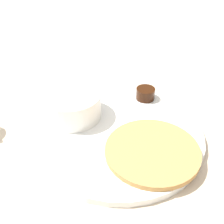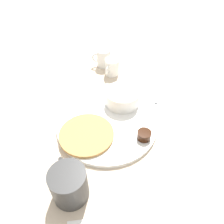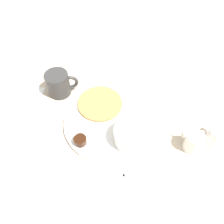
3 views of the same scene
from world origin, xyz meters
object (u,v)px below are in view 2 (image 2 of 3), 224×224
object	(u,v)px
bowl	(122,97)
creamer_pitcher_near	(112,67)
plate	(107,124)
coffee_mug	(69,184)
creamer_pitcher_far	(103,58)
fork	(157,107)

from	to	relation	value
bowl	creamer_pitcher_near	xyz separation A→B (m)	(0.06, -0.17, -0.01)
plate	coffee_mug	world-z (taller)	coffee_mug
bowl	creamer_pitcher_far	distance (m)	0.24
creamer_pitcher_near	plate	bearing A→B (deg)	95.42
bowl	creamer_pitcher_near	bearing A→B (deg)	-70.94
plate	creamer_pitcher_far	world-z (taller)	creamer_pitcher_far
fork	plate	bearing A→B (deg)	33.86
fork	coffee_mug	bearing A→B (deg)	58.71
coffee_mug	creamer_pitcher_far	world-z (taller)	coffee_mug
creamer_pitcher_far	fork	xyz separation A→B (m)	(-0.21, 0.21, -0.03)
creamer_pitcher_far	creamer_pitcher_near	bearing A→B (deg)	129.79
bowl	creamer_pitcher_near	size ratio (longest dim) A/B	1.43
creamer_pitcher_far	fork	world-z (taller)	creamer_pitcher_far
creamer_pitcher_near	coffee_mug	bearing A→B (deg)	87.50
creamer_pitcher_near	creamer_pitcher_far	world-z (taller)	creamer_pitcher_far
fork	bowl	bearing A→B (deg)	4.22
bowl	creamer_pitcher_far	bearing A→B (deg)	-65.41
plate	bowl	distance (m)	0.10
coffee_mug	creamer_pitcher_near	world-z (taller)	coffee_mug
plate	fork	xyz separation A→B (m)	(-0.14, -0.10, -0.00)
creamer_pitcher_near	creamer_pitcher_far	xyz separation A→B (m)	(0.04, -0.05, 0.00)
bowl	plate	bearing A→B (deg)	68.99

